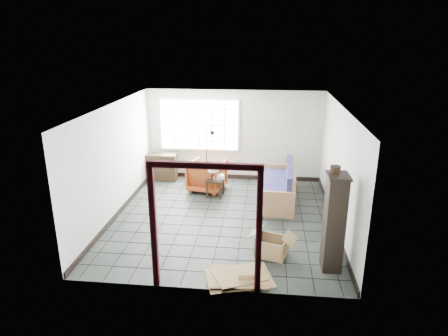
# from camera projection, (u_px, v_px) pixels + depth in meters

# --- Properties ---
(ground) EXTENTS (5.50, 5.50, 0.00)m
(ground) POSITION_uv_depth(u_px,v_px,m) (224.00, 218.00, 9.24)
(ground) COLOR black
(ground) RESTS_ON ground
(room_shell) EXTENTS (5.02, 5.52, 2.61)m
(room_shell) POSITION_uv_depth(u_px,v_px,m) (224.00, 148.00, 8.74)
(room_shell) COLOR #A6ABA4
(room_shell) RESTS_ON ground
(window_panel) EXTENTS (2.32, 0.08, 1.52)m
(window_panel) POSITION_uv_depth(u_px,v_px,m) (199.00, 125.00, 11.39)
(window_panel) COLOR silver
(window_panel) RESTS_ON ground
(doorway_trim) EXTENTS (1.80, 0.08, 2.20)m
(doorway_trim) POSITION_uv_depth(u_px,v_px,m) (205.00, 212.00, 6.26)
(doorway_trim) COLOR #390D14
(doorway_trim) RESTS_ON ground
(futon_sofa) EXTENTS (0.89, 2.17, 0.95)m
(futon_sofa) POSITION_uv_depth(u_px,v_px,m) (281.00, 188.00, 10.12)
(futon_sofa) COLOR brown
(futon_sofa) RESTS_ON ground
(armchair) EXTENTS (1.05, 1.01, 0.91)m
(armchair) POSITION_uv_depth(u_px,v_px,m) (207.00, 174.00, 10.78)
(armchair) COLOR maroon
(armchair) RESTS_ON ground
(side_table) EXTENTS (0.48, 0.48, 0.49)m
(side_table) POSITION_uv_depth(u_px,v_px,m) (215.00, 182.00, 10.39)
(side_table) COLOR black
(side_table) RESTS_ON ground
(table_lamp) EXTENTS (0.31, 0.31, 0.43)m
(table_lamp) POSITION_uv_depth(u_px,v_px,m) (213.00, 168.00, 10.24)
(table_lamp) COLOR black
(table_lamp) RESTS_ON side_table
(projector) EXTENTS (0.34, 0.30, 0.10)m
(projector) POSITION_uv_depth(u_px,v_px,m) (218.00, 177.00, 10.36)
(projector) COLOR silver
(projector) RESTS_ON side_table
(floor_lamp) EXTENTS (0.43, 0.39, 1.62)m
(floor_lamp) POSITION_uv_depth(u_px,v_px,m) (209.00, 153.00, 11.23)
(floor_lamp) COLOR black
(floor_lamp) RESTS_ON ground
(console_shelf) EXTENTS (1.02, 0.43, 0.78)m
(console_shelf) POSITION_uv_depth(u_px,v_px,m) (159.00, 167.00, 11.60)
(console_shelf) COLOR black
(console_shelf) RESTS_ON ground
(tall_shelf) EXTENTS (0.38, 0.49, 1.79)m
(tall_shelf) POSITION_uv_depth(u_px,v_px,m) (334.00, 222.00, 6.99)
(tall_shelf) COLOR black
(tall_shelf) RESTS_ON ground
(pot) EXTENTS (0.18, 0.18, 0.13)m
(pot) POSITION_uv_depth(u_px,v_px,m) (335.00, 170.00, 6.76)
(pot) COLOR black
(pot) RESTS_ON tall_shelf
(open_box) EXTENTS (0.97, 0.68, 0.50)m
(open_box) POSITION_uv_depth(u_px,v_px,m) (272.00, 247.00, 7.63)
(open_box) COLOR olive
(open_box) RESTS_ON ground
(cardboard_pile) EXTENTS (1.30, 1.09, 0.16)m
(cardboard_pile) POSITION_uv_depth(u_px,v_px,m) (240.00, 276.00, 6.92)
(cardboard_pile) COLOR olive
(cardboard_pile) RESTS_ON ground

